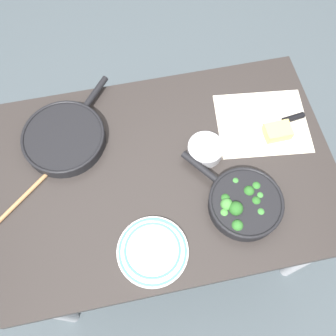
% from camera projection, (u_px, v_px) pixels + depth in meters
% --- Properties ---
extents(ground_plane, '(14.00, 14.00, 0.00)m').
position_uv_depth(ground_plane, '(168.00, 227.00, 2.01)').
color(ground_plane, '#424C51').
extents(dining_table_red, '(1.20, 0.82, 0.74)m').
position_uv_depth(dining_table_red, '(168.00, 180.00, 1.42)').
color(dining_table_red, '#2D2826').
rests_on(dining_table_red, ground_plane).
extents(skillet_broccoli, '(0.30, 0.35, 0.08)m').
position_uv_depth(skillet_broccoli, '(244.00, 203.00, 1.25)').
color(skillet_broccoli, black).
rests_on(skillet_broccoli, dining_table_red).
extents(skillet_eggs, '(0.35, 0.39, 0.05)m').
position_uv_depth(skillet_eggs, '(64.00, 138.00, 1.37)').
color(skillet_eggs, black).
rests_on(skillet_eggs, dining_table_red).
extents(wooden_spoon, '(0.28, 0.24, 0.02)m').
position_uv_depth(wooden_spoon, '(44.00, 176.00, 1.32)').
color(wooden_spoon, '#A87A4C').
rests_on(wooden_spoon, dining_table_red).
extents(parchment_sheet, '(0.37, 0.32, 0.00)m').
position_uv_depth(parchment_sheet, '(262.00, 123.00, 1.42)').
color(parchment_sheet, silver).
rests_on(parchment_sheet, dining_table_red).
extents(grater_knife, '(0.25, 0.05, 0.02)m').
position_uv_depth(grater_knife, '(283.00, 121.00, 1.41)').
color(grater_knife, silver).
rests_on(grater_knife, dining_table_red).
extents(cheese_block, '(0.10, 0.07, 0.04)m').
position_uv_depth(cheese_block, '(278.00, 132.00, 1.38)').
color(cheese_block, '#EACC66').
rests_on(cheese_block, dining_table_red).
extents(dinner_plate_stack, '(0.23, 0.23, 0.03)m').
position_uv_depth(dinner_plate_stack, '(153.00, 251.00, 1.21)').
color(dinner_plate_stack, white).
rests_on(dinner_plate_stack, dining_table_red).
extents(prep_bowl_steel, '(0.13, 0.13, 0.05)m').
position_uv_depth(prep_bowl_steel, '(205.00, 150.00, 1.35)').
color(prep_bowl_steel, '#B7B7BC').
rests_on(prep_bowl_steel, dining_table_red).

